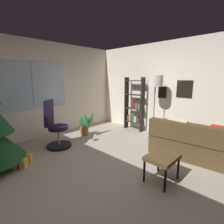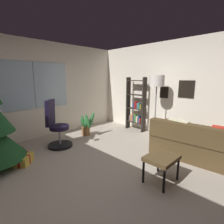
{
  "view_description": "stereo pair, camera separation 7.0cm",
  "coord_description": "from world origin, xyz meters",
  "px_view_note": "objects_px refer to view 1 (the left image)",
  "views": [
    {
      "loc": [
        -2.08,
        -1.83,
        1.59
      ],
      "look_at": [
        0.11,
        0.26,
        0.98
      ],
      "focal_mm": 27.15,
      "sensor_mm": 36.0,
      "label": 1
    },
    {
      "loc": [
        -2.03,
        -1.88,
        1.59
      ],
      "look_at": [
        0.11,
        0.26,
        0.98
      ],
      "focal_mm": 27.15,
      "sensor_mm": 36.0,
      "label": 2
    }
  ],
  "objects_px": {
    "footstool": "(162,159)",
    "floor_lamp": "(155,85)",
    "couch": "(206,144)",
    "gift_box_gold": "(23,160)",
    "potted_plant": "(85,126)",
    "office_chair": "(56,129)",
    "gift_box_red": "(13,153)",
    "bookshelf": "(134,107)"
  },
  "relations": [
    {
      "from": "couch",
      "to": "floor_lamp",
      "type": "relative_size",
      "value": 1.14
    },
    {
      "from": "footstool",
      "to": "gift_box_gold",
      "type": "bearing_deg",
      "value": 122.49
    },
    {
      "from": "office_chair",
      "to": "floor_lamp",
      "type": "relative_size",
      "value": 0.67
    },
    {
      "from": "gift_box_gold",
      "to": "gift_box_red",
      "type": "bearing_deg",
      "value": 91.92
    },
    {
      "from": "office_chair",
      "to": "floor_lamp",
      "type": "height_order",
      "value": "floor_lamp"
    },
    {
      "from": "office_chair",
      "to": "bookshelf",
      "type": "xyz_separation_m",
      "value": [
        2.37,
        -0.5,
        0.29
      ]
    },
    {
      "from": "couch",
      "to": "gift_box_gold",
      "type": "height_order",
      "value": "couch"
    },
    {
      "from": "footstool",
      "to": "floor_lamp",
      "type": "height_order",
      "value": "floor_lamp"
    },
    {
      "from": "couch",
      "to": "gift_box_red",
      "type": "height_order",
      "value": "couch"
    },
    {
      "from": "footstool",
      "to": "office_chair",
      "type": "height_order",
      "value": "office_chair"
    },
    {
      "from": "gift_box_red",
      "to": "gift_box_gold",
      "type": "xyz_separation_m",
      "value": [
        0.02,
        -0.48,
        0.0
      ]
    },
    {
      "from": "couch",
      "to": "footstool",
      "type": "bearing_deg",
      "value": 169.74
    },
    {
      "from": "gift_box_red",
      "to": "potted_plant",
      "type": "distance_m",
      "value": 1.84
    },
    {
      "from": "gift_box_gold",
      "to": "floor_lamp",
      "type": "relative_size",
      "value": 0.25
    },
    {
      "from": "footstool",
      "to": "floor_lamp",
      "type": "relative_size",
      "value": 0.3
    },
    {
      "from": "footstool",
      "to": "office_chair",
      "type": "relative_size",
      "value": 0.46
    },
    {
      "from": "gift_box_gold",
      "to": "bookshelf",
      "type": "xyz_separation_m",
      "value": [
        3.22,
        -0.17,
        0.64
      ]
    },
    {
      "from": "footstool",
      "to": "office_chair",
      "type": "xyz_separation_m",
      "value": [
        -0.48,
        2.43,
        0.07
      ]
    },
    {
      "from": "couch",
      "to": "gift_box_gold",
      "type": "xyz_separation_m",
      "value": [
        -2.72,
        2.35,
        -0.19
      ]
    },
    {
      "from": "office_chair",
      "to": "floor_lamp",
      "type": "distance_m",
      "value": 2.67
    },
    {
      "from": "footstool",
      "to": "gift_box_red",
      "type": "xyz_separation_m",
      "value": [
        -1.35,
        2.58,
        -0.28
      ]
    },
    {
      "from": "office_chair",
      "to": "bookshelf",
      "type": "distance_m",
      "value": 2.43
    },
    {
      "from": "footstool",
      "to": "gift_box_red",
      "type": "distance_m",
      "value": 2.92
    },
    {
      "from": "floor_lamp",
      "to": "couch",
      "type": "bearing_deg",
      "value": -99.9
    },
    {
      "from": "gift_box_red",
      "to": "floor_lamp",
      "type": "height_order",
      "value": "floor_lamp"
    },
    {
      "from": "couch",
      "to": "gift_box_gold",
      "type": "distance_m",
      "value": 3.6
    },
    {
      "from": "office_chair",
      "to": "potted_plant",
      "type": "xyz_separation_m",
      "value": [
        0.96,
        0.15,
        -0.14
      ]
    },
    {
      "from": "gift_box_red",
      "to": "office_chair",
      "type": "relative_size",
      "value": 0.28
    },
    {
      "from": "floor_lamp",
      "to": "bookshelf",
      "type": "bearing_deg",
      "value": 72.04
    },
    {
      "from": "footstool",
      "to": "potted_plant",
      "type": "height_order",
      "value": "potted_plant"
    },
    {
      "from": "footstool",
      "to": "gift_box_gold",
      "type": "relative_size",
      "value": 1.23
    },
    {
      "from": "footstool",
      "to": "office_chair",
      "type": "distance_m",
      "value": 2.47
    },
    {
      "from": "footstool",
      "to": "bookshelf",
      "type": "xyz_separation_m",
      "value": [
        1.89,
        1.93,
        0.36
      ]
    },
    {
      "from": "gift_box_red",
      "to": "gift_box_gold",
      "type": "bearing_deg",
      "value": -88.08
    },
    {
      "from": "gift_box_gold",
      "to": "bookshelf",
      "type": "height_order",
      "value": "bookshelf"
    },
    {
      "from": "footstool",
      "to": "potted_plant",
      "type": "relative_size",
      "value": 0.75
    },
    {
      "from": "floor_lamp",
      "to": "potted_plant",
      "type": "height_order",
      "value": "floor_lamp"
    },
    {
      "from": "bookshelf",
      "to": "floor_lamp",
      "type": "relative_size",
      "value": 0.97
    },
    {
      "from": "footstool",
      "to": "floor_lamp",
      "type": "bearing_deg",
      "value": 34.2
    },
    {
      "from": "gift_box_gold",
      "to": "potted_plant",
      "type": "bearing_deg",
      "value": 14.85
    },
    {
      "from": "potted_plant",
      "to": "footstool",
      "type": "bearing_deg",
      "value": -100.5
    },
    {
      "from": "footstool",
      "to": "bookshelf",
      "type": "bearing_deg",
      "value": 45.58
    }
  ]
}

